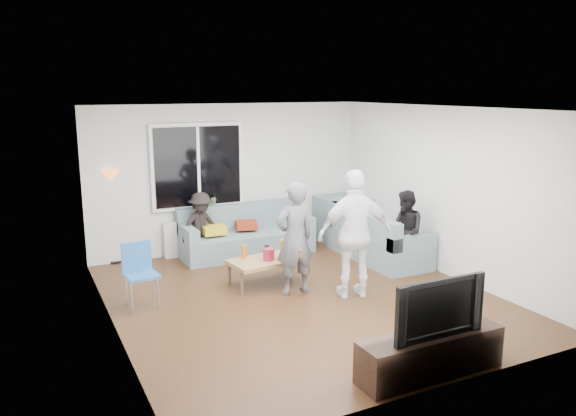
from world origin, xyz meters
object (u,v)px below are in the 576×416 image
sofa_right_section (378,234)px  coffee_table (267,272)px  tv_console (430,354)px  television (433,305)px  spectator_right (405,231)px  player_left (294,239)px  player_right (355,234)px  spectator_back (201,226)px  side_chair (142,276)px  sofa_back_section (247,231)px  floor_lamp (112,217)px

sofa_right_section → coffee_table: (-2.23, -0.36, -0.22)m
coffee_table → tv_console: tv_console is taller
coffee_table → television: bearing=-82.9°
spectator_right → television: spectator_right is taller
player_left → spectator_right: bearing=-179.2°
player_right → tv_console: (-0.50, -2.21, -0.68)m
player_right → spectator_back: size_ratio=1.54×
spectator_back → tv_console: spectator_back is taller
player_right → tv_console: 2.36m
tv_console → player_right: bearing=77.1°
side_chair → spectator_right: (4.07, -0.29, 0.22)m
sofa_back_section → side_chair: 2.73m
side_chair → spectator_back: size_ratio=0.74×
sofa_right_section → side_chair: 4.09m
sofa_back_section → side_chair: side_chair is taller
player_left → spectator_back: player_left is taller
player_left → spectator_right: 2.03m
coffee_table → floor_lamp: floor_lamp is taller
sofa_back_section → television: television is taller
side_chair → television: television is taller
side_chair → player_right: (2.74, -0.90, 0.47)m
floor_lamp → spectator_right: (4.07, -2.48, -0.13)m
floor_lamp → coffee_table: bearing=-48.8°
spectator_back → player_left: bearing=-85.5°
spectator_back → spectator_right: bearing=-49.8°
player_left → television: 2.69m
floor_lamp → spectator_right: floor_lamp is taller
sofa_back_section → player_left: (-0.12, -2.08, 0.38)m
sofa_right_section → tv_console: (-1.83, -3.54, -0.20)m
coffee_table → player_right: player_right is taller
player_left → spectator_back: (-0.69, 2.11, -0.22)m
floor_lamp → television: size_ratio=1.47×
television → floor_lamp: bearing=112.9°
player_left → spectator_back: 2.23m
television → sofa_right_section: bearing=62.6°
floor_lamp → spectator_right: size_ratio=1.20×
coffee_table → player_right: 1.50m
player_left → tv_console: size_ratio=1.00×
coffee_table → player_right: size_ratio=0.61×
spectator_right → sofa_right_section: bearing=-163.3°
spectator_right → television: 3.36m
floor_lamp → sofa_back_section: bearing=-13.5°
sofa_back_section → player_left: player_left is taller
coffee_table → tv_console: (0.39, -3.18, 0.02)m
side_chair → player_left: bearing=-17.8°
sofa_right_section → tv_console: bearing=152.6°
sofa_back_section → tv_console: size_ratio=1.44×
player_right → spectator_back: (-1.38, 2.59, -0.32)m
sofa_right_section → spectator_right: spectator_right is taller
sofa_right_section → player_right: player_right is taller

